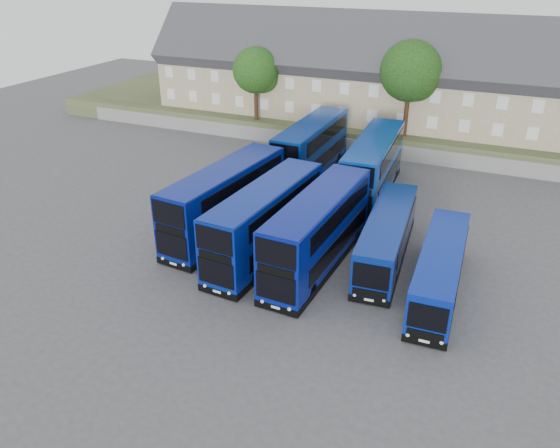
{
  "coord_description": "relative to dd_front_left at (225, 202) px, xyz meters",
  "views": [
    {
      "loc": [
        11.64,
        -27.34,
        18.26
      ],
      "look_at": [
        -1.25,
        2.21,
        2.2
      ],
      "focal_mm": 35.0,
      "sensor_mm": 36.0,
      "label": 1
    }
  ],
  "objects": [
    {
      "name": "retaining_wall",
      "position": [
        6.09,
        20.42,
        -1.63
      ],
      "size": [
        70.0,
        0.4,
        1.5
      ],
      "primitive_type": "cube",
      "color": "slate",
      "rests_on": "ground"
    },
    {
      "name": "tree_west",
      "position": [
        -7.76,
        21.52,
        4.67
      ],
      "size": [
        4.8,
        4.8,
        7.65
      ],
      "color": "#382314",
      "rests_on": "earth_bank"
    },
    {
      "name": "coach_east_b",
      "position": [
        15.37,
        -2.0,
        -0.91
      ],
      "size": [
        2.74,
        11.1,
        3.01
      ],
      "rotation": [
        0.0,
        0.0,
        0.04
      ],
      "color": "#082194",
      "rests_on": "ground"
    },
    {
      "name": "coach_east_a",
      "position": [
        11.54,
        0.75,
        -0.84
      ],
      "size": [
        3.34,
        11.71,
        3.16
      ],
      "rotation": [
        0.0,
        0.0,
        0.08
      ],
      "color": "navy",
      "rests_on": "ground"
    },
    {
      "name": "terrace_row",
      "position": [
        6.1,
        26.42,
        4.21
      ],
      "size": [
        54.0,
        10.4,
        11.2
      ],
      "color": "tan",
      "rests_on": "earth_bank"
    },
    {
      "name": "dd_rear_left",
      "position": [
        1.55,
        13.2,
        -0.01
      ],
      "size": [
        2.91,
        12.17,
        4.82
      ],
      "rotation": [
        0.0,
        0.0,
        -0.01
      ],
      "color": "navy",
      "rests_on": "ground"
    },
    {
      "name": "dd_front_right",
      "position": [
        7.66,
        -1.82,
        -0.03
      ],
      "size": [
        3.32,
        12.17,
        4.79
      ],
      "rotation": [
        0.0,
        0.0,
        -0.05
      ],
      "color": "navy",
      "rests_on": "ground"
    },
    {
      "name": "dd_front_left",
      "position": [
        0.0,
        0.0,
        0.0
      ],
      "size": [
        3.98,
        12.4,
        4.85
      ],
      "rotation": [
        0.0,
        0.0,
        -0.1
      ],
      "color": "navy",
      "rests_on": "ground"
    },
    {
      "name": "earth_bank",
      "position": [
        6.09,
        30.42,
        -1.38
      ],
      "size": [
        80.0,
        20.0,
        2.0
      ],
      "primitive_type": "cube",
      "color": "#484E2C",
      "rests_on": "ground"
    },
    {
      "name": "ground",
      "position": [
        6.09,
        -3.58,
        -2.38
      ],
      "size": [
        120.0,
        120.0,
        0.0
      ],
      "primitive_type": "plane",
      "color": "#4B4B50",
      "rests_on": "ground"
    },
    {
      "name": "dd_rear_right",
      "position": [
        7.89,
        10.69,
        0.04
      ],
      "size": [
        3.53,
        12.51,
        4.92
      ],
      "rotation": [
        0.0,
        0.0,
        0.06
      ],
      "color": "#0838A1",
      "rests_on": "ground"
    },
    {
      "name": "dd_front_mid",
      "position": [
        3.99,
        -1.81,
        -0.05
      ],
      "size": [
        3.59,
        12.1,
        4.75
      ],
      "rotation": [
        0.0,
        0.0,
        -0.07
      ],
      "color": "navy",
      "rests_on": "ground"
    },
    {
      "name": "tree_mid",
      "position": [
        8.24,
        22.02,
        5.68
      ],
      "size": [
        5.76,
        5.76,
        9.18
      ],
      "color": "#382314",
      "rests_on": "earth_bank"
    }
  ]
}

